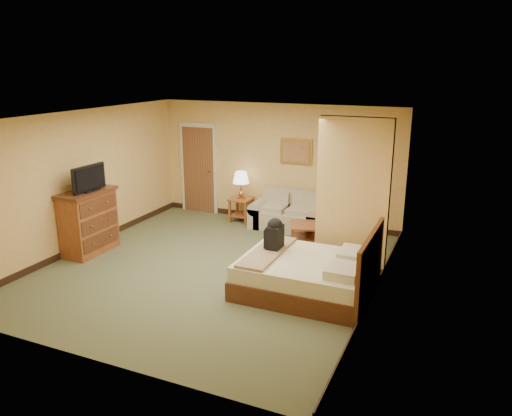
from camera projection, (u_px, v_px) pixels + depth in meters
The scene contains 17 objects.
floor at pixel (213, 269), 8.61m from camera, with size 6.00×6.00×0.00m, color #545B3B.
ceiling at pixel (209, 117), 7.88m from camera, with size 6.00×6.00×0.00m, color white.
back_wall at pixel (277, 164), 10.88m from camera, with size 5.50×0.02×2.60m, color #DDAE5E.
left_wall at pixel (81, 181), 9.30m from camera, with size 0.02×6.00×2.60m, color #DDAE5E.
right_wall at pixel (379, 216), 7.18m from camera, with size 0.02×6.00×2.60m, color #DDAE5E.
partition at pixel (353, 196), 8.23m from camera, with size 1.20×0.15×2.60m, color #DDAE5E.
door at pixel (199, 169), 11.68m from camera, with size 0.94×0.16×2.10m.
baseboard at pixel (276, 218), 11.22m from camera, with size 5.50×0.02×0.12m, color black.
loveseat at pixel (288, 217), 10.62m from camera, with size 1.59×0.74×0.81m.
side_table at pixel (241, 206), 11.11m from camera, with size 0.48×0.48×0.53m.
table_lamp at pixel (241, 178), 10.93m from camera, with size 0.36×0.36×0.60m.
coffee_table at pixel (307, 230), 9.70m from camera, with size 0.82×0.82×0.41m.
wall_picture at pixel (296, 152), 10.60m from camera, with size 0.71×0.04×0.56m.
dresser at pixel (89, 221), 9.21m from camera, with size 0.58×1.11×1.19m.
tv at pixel (89, 179), 8.94m from camera, with size 0.20×0.78×0.48m.
bed at pixel (310, 275), 7.63m from camera, with size 1.99×1.69×1.10m.
backpack at pixel (275, 234), 7.88m from camera, with size 0.25×0.31×0.54m.
Camera 1 is at (3.88, -7.00, 3.41)m, focal length 35.00 mm.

